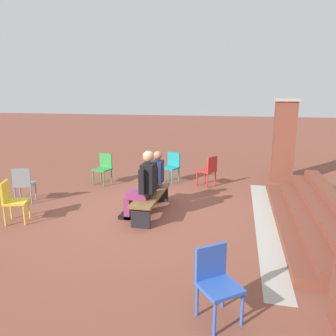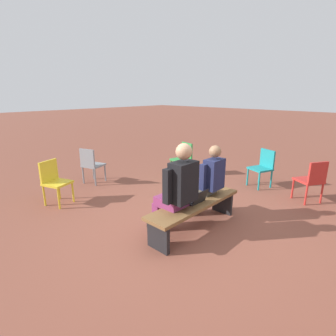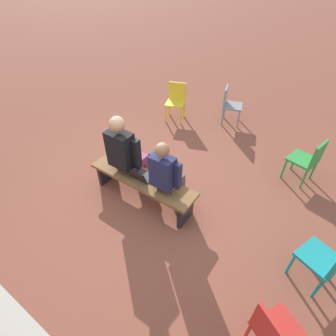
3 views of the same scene
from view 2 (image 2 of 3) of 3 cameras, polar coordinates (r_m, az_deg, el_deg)
The scene contains 10 objects.
ground_plane at distance 4.23m, azimuth 4.43°, elevation -13.16°, with size 60.00×60.00×0.00m, color brown.
bench at distance 4.11m, azimuth 5.89°, elevation -8.60°, with size 1.80×0.44×0.45m.
person_student at distance 4.34m, azimuth 8.78°, elevation -2.56°, with size 0.50×0.63×1.28m.
person_adult at distance 3.76m, azimuth 2.01°, elevation -4.46°, with size 0.59×0.74×1.42m.
laptop at distance 4.04m, azimuth 6.06°, elevation -6.78°, with size 0.32×0.29×0.21m.
plastic_chair_mid_courtyard at distance 6.69m, azimuth 3.37°, elevation 2.37°, with size 0.51×0.51×0.84m.
plastic_chair_far_right at distance 5.71m, azimuth 28.86°, elevation -2.07°, with size 0.58×0.58×0.84m.
plastic_chair_near_bench_left at distance 6.27m, azimuth 19.98°, elevation 0.46°, with size 0.54×0.54×0.84m.
plastic_chair_by_pillar at distance 5.41m, azimuth -23.55°, elevation -2.31°, with size 0.54×0.54×0.84m.
plastic_chair_near_bench_right at distance 6.34m, azimuth -16.40°, elevation 0.95°, with size 0.53×0.53×0.84m.
Camera 2 is at (2.90, 2.29, 2.07)m, focal length 28.00 mm.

